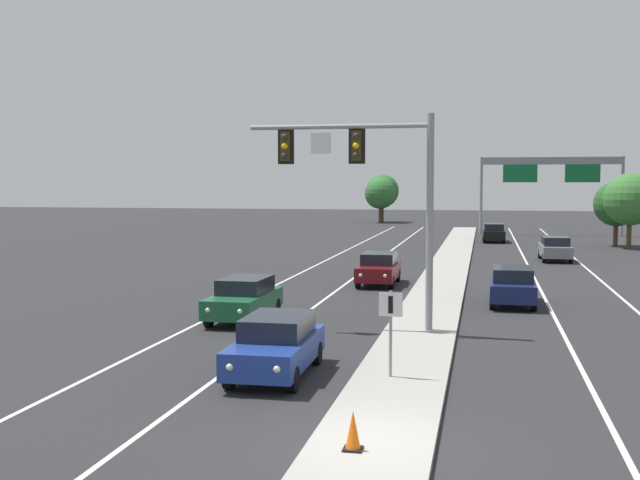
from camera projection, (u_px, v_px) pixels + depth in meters
name	position (u px, v px, depth m)	size (l,w,h in m)	color
ground_plane	(371.00, 449.00, 15.10)	(260.00, 260.00, 0.00)	#28282B
median_island	(432.00, 304.00, 32.67)	(2.40, 110.00, 0.15)	#9E9B93
lane_stripe_oncoming_center	(349.00, 282.00, 40.46)	(0.14, 100.00, 0.01)	silver
lane_stripe_receding_center	(539.00, 287.00, 38.55)	(0.14, 100.00, 0.01)	silver
edge_stripe_left	(286.00, 280.00, 41.13)	(0.14, 100.00, 0.01)	silver
edge_stripe_right	(610.00, 288.00, 37.88)	(0.14, 100.00, 0.01)	silver
overhead_signal_mast	(371.00, 176.00, 26.52)	(6.27, 0.44, 7.20)	gray
median_sign_post	(391.00, 321.00, 20.03)	(0.60, 0.10, 2.20)	gray
car_oncoming_blue	(276.00, 345.00, 20.80)	(1.88, 4.49, 1.58)	navy
car_oncoming_green	(244.00, 298.00, 29.07)	(1.87, 4.49, 1.58)	#195633
car_oncoming_darkred	(379.00, 268.00, 39.23)	(1.85, 4.48, 1.58)	#5B0F14
car_receding_navy	(513.00, 285.00, 32.78)	(1.87, 4.49, 1.58)	#141E4C
car_receding_grey	(555.00, 248.00, 51.03)	(1.88, 4.50, 1.58)	slate
car_receding_black	(494.00, 232.00, 67.07)	(1.89, 4.50, 1.58)	black
traffic_cone_median_nose	(353.00, 431.00, 14.60)	(0.36, 0.36, 0.74)	black
highway_sign_gantry	(551.00, 171.00, 75.35)	(13.28, 0.42, 7.50)	gray
tree_far_right_b	(630.00, 200.00, 60.12)	(3.97, 3.97, 5.75)	#4C3823
tree_far_left_a	(382.00, 191.00, 100.43)	(4.18, 4.18, 6.05)	#4C3823
tree_far_left_b	(380.00, 193.00, 98.39)	(3.87, 3.87, 5.61)	#4C3823
tree_far_right_a	(616.00, 204.00, 62.45)	(3.55, 3.55, 5.13)	#4C3823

